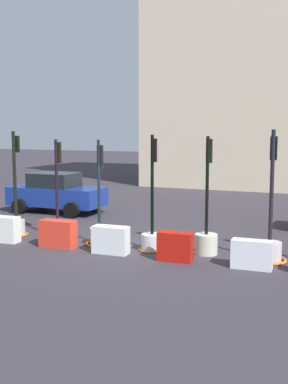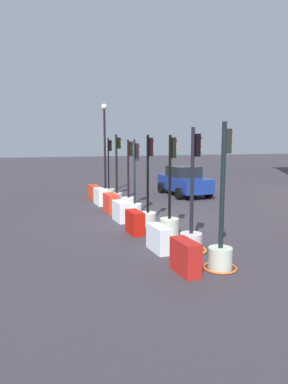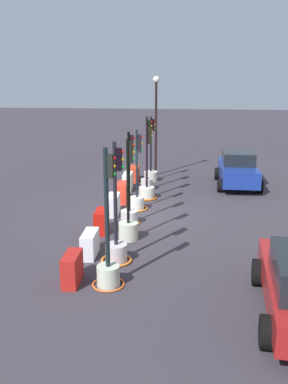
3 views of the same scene
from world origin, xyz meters
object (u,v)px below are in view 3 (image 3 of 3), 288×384
object	(u,v)px
traffic_light_6	(116,243)
construction_barrier_5	(90,244)
traffic_light_1	(147,177)
street_lamp_post	(156,113)
construction_barrier_3	(113,205)
construction_barrier_0	(134,174)
car_blue_estate	(238,169)
construction_barrier_6	(72,269)
construction_barrier_2	(122,192)
construction_barrier_4	(102,221)
traffic_light_2	(147,188)
traffic_light_4	(129,209)
traffic_light_0	(151,171)
traffic_light_3	(137,198)
traffic_light_5	(129,222)
construction_barrier_1	(128,182)
traffic_light_7	(108,263)

from	to	relation	value
traffic_light_6	construction_barrier_5	world-z (taller)	traffic_light_6
traffic_light_1	street_lamp_post	world-z (taller)	street_lamp_post
construction_barrier_3	construction_barrier_0	bearing A→B (deg)	179.74
construction_barrier_5	car_blue_estate	bearing A→B (deg)	150.69
construction_barrier_6	construction_barrier_2	bearing A→B (deg)	179.86
construction_barrier_4	construction_barrier_6	xyz separation A→B (m)	(3.92, 0.06, 0.01)
traffic_light_2	construction_barrier_2	size ratio (longest dim) A/B	2.89
construction_barrier_3	construction_barrier_6	bearing A→B (deg)	0.24
traffic_light_6	street_lamp_post	xyz separation A→B (m)	(-11.79, 0.08, 2.91)
traffic_light_1	traffic_light_4	world-z (taller)	traffic_light_1
construction_barrier_2	traffic_light_6	bearing A→B (deg)	8.18
traffic_light_1	construction_barrier_5	world-z (taller)	traffic_light_1
traffic_light_0	construction_barrier_5	size ratio (longest dim) A/B	3.18
traffic_light_6	construction_barrier_5	xyz separation A→B (m)	(-0.33, -0.89, -0.20)
traffic_light_3	construction_barrier_3	distance (m)	1.19
traffic_light_4	construction_barrier_6	size ratio (longest dim) A/B	3.51
construction_barrier_4	construction_barrier_5	size ratio (longest dim) A/B	0.91
traffic_light_1	traffic_light_5	distance (m)	6.68
traffic_light_3	street_lamp_post	xyz separation A→B (m)	(-6.53, 0.17, 2.99)
construction_barrier_1	construction_barrier_2	world-z (taller)	construction_barrier_2
traffic_light_7	street_lamp_post	bearing A→B (deg)	179.94
traffic_light_0	traffic_light_4	xyz separation A→B (m)	(6.92, -0.09, 0.03)
traffic_light_4	construction_barrier_4	bearing A→B (deg)	-39.59
construction_barrier_2	car_blue_estate	size ratio (longest dim) A/B	0.27
construction_barrier_0	traffic_light_3	bearing A→B (deg)	9.46
construction_barrier_0	construction_barrier_5	bearing A→B (deg)	0.15
traffic_light_3	construction_barrier_2	world-z (taller)	traffic_light_3
construction_barrier_5	street_lamp_post	world-z (taller)	street_lamp_post
traffic_light_5	construction_barrier_2	size ratio (longest dim) A/B	3.01
traffic_light_7	street_lamp_post	world-z (taller)	street_lamp_post
construction_barrier_0	construction_barrier_5	size ratio (longest dim) A/B	1.06
traffic_light_7	construction_barrier_3	xyz separation A→B (m)	(-5.94, -1.01, -0.25)
traffic_light_4	street_lamp_post	world-z (taller)	street_lamp_post
traffic_light_1	construction_barrier_6	distance (m)	10.05
car_blue_estate	street_lamp_post	bearing A→B (deg)	-114.36
traffic_light_4	traffic_light_7	size ratio (longest dim) A/B	0.94
traffic_light_6	car_blue_estate	distance (m)	10.78
construction_barrier_3	construction_barrier_4	bearing A→B (deg)	-1.08
traffic_light_2	construction_barrier_5	size ratio (longest dim) A/B	3.08
traffic_light_0	traffic_light_4	distance (m)	6.92
traffic_light_2	traffic_light_6	xyz separation A→B (m)	(6.95, -0.13, 0.11)
traffic_light_0	traffic_light_3	distance (m)	5.11
traffic_light_0	construction_barrier_3	xyz separation A→B (m)	(5.93, -0.91, -0.11)
construction_barrier_0	street_lamp_post	bearing A→B (deg)	147.40
construction_barrier_6	car_blue_estate	size ratio (longest dim) A/B	0.23
construction_barrier_2	car_blue_estate	bearing A→B (deg)	123.57
traffic_light_5	construction_barrier_2	world-z (taller)	traffic_light_5
traffic_light_3	construction_barrier_6	bearing A→B (deg)	-7.01
traffic_light_1	car_blue_estate	size ratio (longest dim) A/B	0.85
traffic_light_0	construction_barrier_3	world-z (taller)	traffic_light_0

